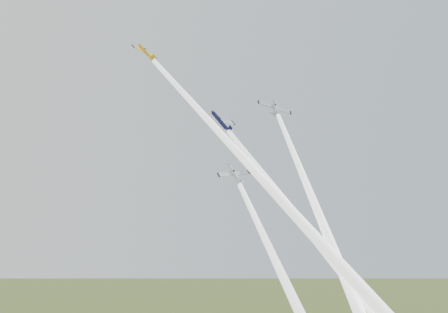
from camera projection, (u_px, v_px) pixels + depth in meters
The scene contains 8 objects.
plane_yellow at pixel (146, 52), 113.57m from camera, with size 6.73×6.68×1.05m, color gold, non-canonical shape.
smoke_trail_yellow at pixel (264, 181), 93.54m from camera, with size 2.16×2.16×72.15m, color white, non-canonical shape.
plane_navy at pixel (221, 122), 115.47m from camera, with size 8.41×8.35×1.32m, color #0D103A, non-canonical shape.
smoke_trail_navy at pixel (319, 243), 94.29m from camera, with size 2.16×2.16×62.76m, color white, non-canonical shape.
plane_silver_right at pixel (275, 108), 125.87m from camera, with size 8.20×8.14×1.29m, color #A5ACB3, non-canonical shape.
smoke_trail_silver_right at pixel (326, 230), 95.44m from camera, with size 2.16×2.16×71.37m, color white, non-canonical shape.
plane_silver_low at pixel (235, 174), 111.18m from camera, with size 6.96×6.91×1.09m, color silver, non-canonical shape.
smoke_trail_silver_low at pixel (290, 292), 89.36m from camera, with size 2.16×2.16×52.59m, color white, non-canonical shape.
Camera 1 is at (-59.37, -99.73, 76.41)m, focal length 45.00 mm.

